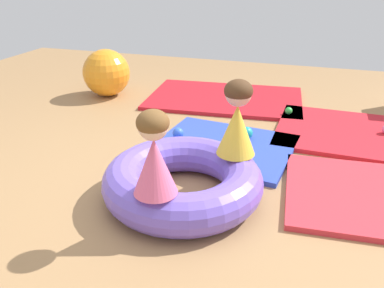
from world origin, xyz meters
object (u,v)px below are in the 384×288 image
at_px(play_ball_green, 289,111).
at_px(child_in_yellow, 237,119).
at_px(play_ball_teal, 246,133).
at_px(exercise_ball_large, 106,73).
at_px(play_ball_red, 235,158).
at_px(play_ball_blue, 178,133).
at_px(child_in_pink, 154,154).
at_px(inflatable_cushion, 183,180).

bearing_deg(play_ball_green, child_in_yellow, -99.30).
bearing_deg(play_ball_teal, exercise_ball_large, 154.66).
bearing_deg(play_ball_teal, play_ball_red, -90.26).
relative_size(play_ball_blue, play_ball_green, 1.31).
xyz_separation_m(play_ball_teal, play_ball_green, (0.30, 0.73, -0.02)).
bearing_deg(play_ball_teal, play_ball_green, 67.96).
relative_size(child_in_pink, play_ball_red, 7.60).
distance_m(play_ball_red, play_ball_green, 1.23).
relative_size(inflatable_cushion, play_ball_teal, 9.64).
height_order(play_ball_blue, play_ball_red, play_ball_blue).
bearing_deg(play_ball_teal, inflatable_cushion, -103.63).
height_order(child_in_pink, play_ball_red, child_in_pink).
relative_size(play_ball_blue, exercise_ball_large, 0.18).
xyz_separation_m(child_in_yellow, play_ball_red, (-0.05, 0.29, -0.44)).
height_order(child_in_yellow, play_ball_teal, child_in_yellow).
distance_m(inflatable_cushion, child_in_yellow, 0.54).
distance_m(child_in_pink, child_in_yellow, 0.70).
relative_size(child_in_pink, play_ball_blue, 5.01).
distance_m(inflatable_cushion, play_ball_blue, 0.89).
height_order(inflatable_cushion, play_ball_green, inflatable_cushion).
height_order(inflatable_cushion, exercise_ball_large, exercise_ball_large).
xyz_separation_m(play_ball_teal, play_ball_red, (-0.00, -0.46, -0.02)).
height_order(child_in_yellow, play_ball_green, child_in_yellow).
xyz_separation_m(child_in_yellow, play_ball_blue, (-0.62, 0.59, -0.42)).
height_order(child_in_yellow, play_ball_red, child_in_yellow).
xyz_separation_m(inflatable_cushion, child_in_yellow, (0.29, 0.24, 0.38)).
distance_m(child_in_yellow, play_ball_teal, 0.86).
bearing_deg(inflatable_cushion, play_ball_teal, 76.37).
bearing_deg(play_ball_red, play_ball_teal, 89.74).
xyz_separation_m(child_in_pink, play_ball_teal, (0.27, 1.38, -0.41)).
xyz_separation_m(play_ball_blue, play_ball_green, (0.86, 0.90, -0.01)).
xyz_separation_m(play_ball_blue, exercise_ball_large, (-1.24, 1.02, 0.18)).
bearing_deg(inflatable_cushion, play_ball_blue, 111.49).
distance_m(inflatable_cushion, play_ball_green, 1.81).
bearing_deg(child_in_yellow, inflatable_cushion, 2.97).
distance_m(child_in_pink, exercise_ball_large, 2.72).
height_order(play_ball_blue, exercise_ball_large, exercise_ball_large).
xyz_separation_m(child_in_pink, exercise_ball_large, (-1.53, 2.23, -0.23)).
bearing_deg(child_in_yellow, play_ball_teal, -122.57).
bearing_deg(inflatable_cushion, play_ball_green, 72.72).
bearing_deg(exercise_ball_large, play_ball_red, -36.11).
distance_m(play_ball_teal, play_ball_red, 0.46).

